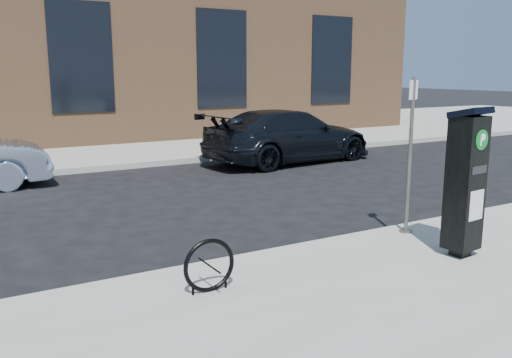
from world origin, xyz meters
TOP-DOWN VIEW (x-y plane):
  - ground at (0.00, 0.00)m, footprint 120.00×120.00m
  - sidewalk_far at (0.00, 14.00)m, footprint 60.00×12.00m
  - curb_near at (0.00, -0.02)m, footprint 60.00×0.12m
  - curb_far at (0.00, 8.02)m, footprint 60.00×0.12m
  - building at (-0.00, 17.00)m, footprint 28.00×10.05m
  - parking_kiosk at (1.85, -1.45)m, footprint 0.49×0.45m
  - sign_pole at (2.00, -0.31)m, footprint 0.20×0.19m
  - bike_rack at (-1.58, -0.88)m, footprint 0.62×0.06m
  - car_dark at (4.53, 6.80)m, footprint 5.42×2.70m

SIDE VIEW (x-z plane):
  - ground at x=0.00m, z-range 0.00..0.00m
  - sidewalk_far at x=0.00m, z-range 0.00..0.15m
  - curb_near at x=0.00m, z-range -0.01..0.15m
  - curb_far at x=0.00m, z-range -0.01..0.15m
  - bike_rack at x=-1.58m, z-range 0.14..0.76m
  - car_dark at x=4.53m, z-range 0.00..1.51m
  - parking_kiosk at x=1.85m, z-range 0.18..2.16m
  - sign_pole at x=2.00m, z-range 0.14..2.48m
  - building at x=0.00m, z-range 0.02..8.27m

